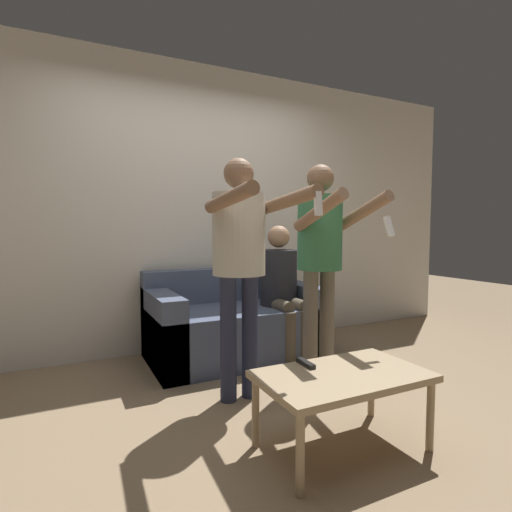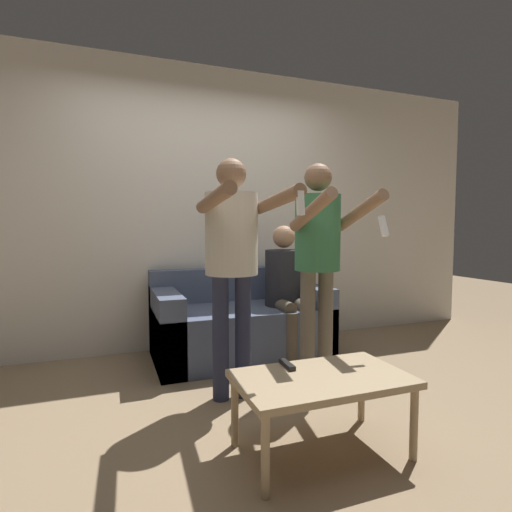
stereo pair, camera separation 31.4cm
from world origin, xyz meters
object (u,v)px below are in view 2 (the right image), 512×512
object	(u,v)px
person_standing_left	(233,248)
person_standing_right	(319,248)
person_seated	(286,284)
couch	(239,325)
remote_on_table	(287,365)
coffee_table	(322,384)

from	to	relation	value
person_standing_left	person_standing_right	world-z (taller)	person_standing_right
person_standing_right	person_seated	xyz separation A→B (m)	(0.06, 0.68, -0.35)
couch	remote_on_table	world-z (taller)	couch
remote_on_table	coffee_table	bearing A→B (deg)	-57.97
person_standing_right	coffee_table	world-z (taller)	person_standing_right
person_standing_left	remote_on_table	world-z (taller)	person_standing_left
person_seated	coffee_table	bearing A→B (deg)	-107.98
couch	person_standing_left	distance (m)	1.18
couch	person_seated	world-z (taller)	person_seated
person_standing_right	person_seated	size ratio (longest dim) A/B	1.37
person_standing_right	person_standing_left	bearing A→B (deg)	-179.49
person_standing_right	remote_on_table	distance (m)	1.00
couch	remote_on_table	distance (m)	1.48
coffee_table	couch	bearing A→B (deg)	86.82
person_standing_right	coffee_table	distance (m)	1.10
person_seated	remote_on_table	world-z (taller)	person_seated
person_seated	remote_on_table	bearing A→B (deg)	-114.57
couch	coffee_table	xyz separation A→B (m)	(-0.09, -1.63, 0.08)
person_standing_right	coffee_table	xyz separation A→B (m)	(-0.42, -0.78, -0.65)
person_standing_right	person_seated	distance (m)	0.77
person_seated	coffee_table	xyz separation A→B (m)	(-0.47, -1.46, -0.30)
person_standing_right	person_seated	world-z (taller)	person_standing_right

